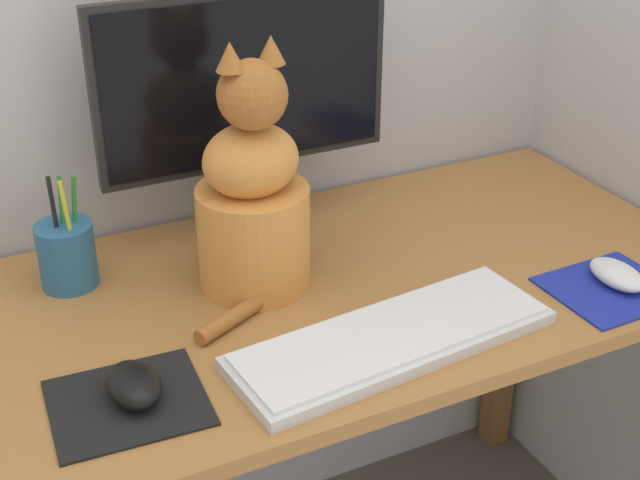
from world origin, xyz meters
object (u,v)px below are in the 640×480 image
keyboard (392,338)px  computer_mouse_left (134,385)px  computer_mouse_right (617,275)px  pen_cup (67,254)px  monitor (246,100)px  cat (253,200)px

keyboard → computer_mouse_left: computer_mouse_left is taller
computer_mouse_right → pen_cup: (-0.75, 0.37, 0.03)m
monitor → computer_mouse_right: size_ratio=4.78×
cat → pen_cup: (-0.26, 0.12, -0.09)m
computer_mouse_left → cat: cat is taller
computer_mouse_left → computer_mouse_right: size_ratio=0.97×
keyboard → pen_cup: pen_cup is taller
monitor → computer_mouse_right: 0.64m
monitor → cat: monitor is taller
pen_cup → computer_mouse_left: bearing=-87.9°
cat → keyboard: bearing=-71.3°
monitor → cat: bearing=-109.5°
keyboard → computer_mouse_right: (0.39, -0.01, 0.01)m
monitor → computer_mouse_right: monitor is taller
computer_mouse_right → monitor: bearing=137.1°
monitor → pen_cup: bearing=-173.5°
computer_mouse_right → cat: 0.57m
keyboard → pen_cup: bearing=130.0°
monitor → keyboard: bearing=-82.8°
keyboard → pen_cup: (-0.36, 0.36, 0.04)m
computer_mouse_left → computer_mouse_right: (0.74, -0.05, -0.00)m
cat → monitor: bearing=64.9°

